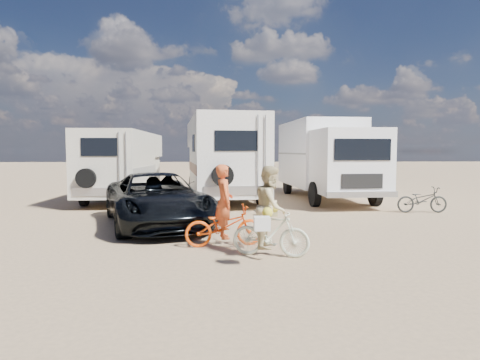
{
  "coord_description": "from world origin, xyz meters",
  "views": [
    {
      "loc": [
        -0.52,
        -10.32,
        2.06
      ],
      "look_at": [
        0.03,
        0.54,
        1.3
      ],
      "focal_mm": 30.79,
      "sensor_mm": 36.0,
      "label": 1
    }
  ],
  "objects": [
    {
      "name": "ground",
      "position": [
        0.0,
        0.0,
        0.0
      ],
      "size": [
        140.0,
        140.0,
        0.0
      ],
      "primitive_type": "plane",
      "color": "tan",
      "rests_on": "ground"
    },
    {
      "name": "rv_main",
      "position": [
        -0.4,
        7.46,
        1.72
      ],
      "size": [
        3.52,
        8.25,
        3.43
      ],
      "primitive_type": null,
      "rotation": [
        0.0,
        0.0,
        0.11
      ],
      "color": "white",
      "rests_on": "ground"
    },
    {
      "name": "rv_left",
      "position": [
        -4.57,
        7.35,
        1.43
      ],
      "size": [
        2.28,
        6.86,
        2.85
      ],
      "primitive_type": null,
      "rotation": [
        0.0,
        0.0,
        -0.01
      ],
      "color": "beige",
      "rests_on": "ground"
    },
    {
      "name": "box_truck",
      "position": [
        4.07,
        7.11,
        1.7
      ],
      "size": [
        3.0,
        7.93,
        3.4
      ],
      "primitive_type": null,
      "rotation": [
        0.0,
        0.0,
        0.05
      ],
      "color": "white",
      "rests_on": "ground"
    },
    {
      "name": "dark_suv",
      "position": [
        -2.27,
        1.11,
        0.73
      ],
      "size": [
        3.94,
        5.75,
        1.46
      ],
      "primitive_type": "imported",
      "rotation": [
        0.0,
        0.0,
        0.32
      ],
      "color": "black",
      "rests_on": "ground"
    },
    {
      "name": "bike_man",
      "position": [
        -0.42,
        -1.49,
        0.45
      ],
      "size": [
        1.77,
        0.84,
        0.89
      ],
      "primitive_type": "imported",
      "rotation": [
        0.0,
        0.0,
        1.72
      ],
      "color": "#EF4808",
      "rests_on": "ground"
    },
    {
      "name": "bike_woman",
      "position": [
        0.48,
        -2.42,
        0.46
      ],
      "size": [
        1.59,
        0.87,
        0.92
      ],
      "primitive_type": "imported",
      "rotation": [
        0.0,
        0.0,
        1.26
      ],
      "color": "beige",
      "rests_on": "ground"
    },
    {
      "name": "rider_man",
      "position": [
        -0.42,
        -1.49,
        0.8
      ],
      "size": [
        0.47,
        0.63,
        1.6
      ],
      "primitive_type": "imported",
      "rotation": [
        0.0,
        0.0,
        1.72
      ],
      "color": "#CE5225",
      "rests_on": "ground"
    },
    {
      "name": "rider_woman",
      "position": [
        0.48,
        -2.42,
        0.8
      ],
      "size": [
        0.82,
        0.93,
        1.6
      ],
      "primitive_type": "imported",
      "rotation": [
        0.0,
        0.0,
        1.26
      ],
      "color": "tan",
      "rests_on": "ground"
    },
    {
      "name": "bike_parked",
      "position": [
        6.29,
        3.06,
        0.44
      ],
      "size": [
        1.69,
        0.67,
        0.87
      ],
      "primitive_type": "imported",
      "rotation": [
        0.0,
        0.0,
        1.51
      ],
      "color": "#242623",
      "rests_on": "ground"
    },
    {
      "name": "cooler",
      "position": [
        -1.99,
        3.3,
        0.25
      ],
      "size": [
        0.65,
        0.5,
        0.49
      ],
      "primitive_type": "cube",
      "rotation": [
        0.0,
        0.0,
        0.09
      ],
      "color": "navy",
      "rests_on": "ground"
    },
    {
      "name": "crate",
      "position": [
        1.05,
        2.63,
        0.17
      ],
      "size": [
        0.55,
        0.55,
        0.35
      ],
      "primitive_type": "cube",
      "rotation": [
        0.0,
        0.0,
        0.33
      ],
      "color": "olive",
      "rests_on": "ground"
    }
  ]
}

